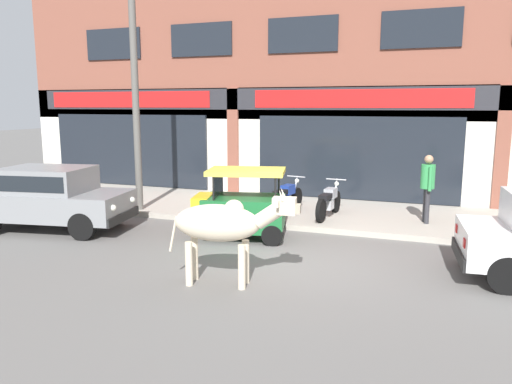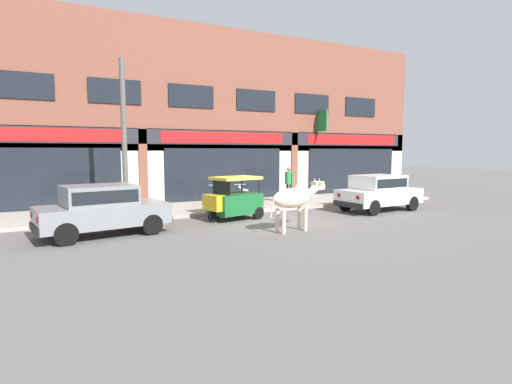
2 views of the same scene
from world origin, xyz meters
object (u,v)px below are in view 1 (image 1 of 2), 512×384
at_px(auto_rickshaw, 241,209).
at_px(motorcycle_1, 329,202).
at_px(cow, 223,224).
at_px(car_0, 50,195).
at_px(pedestrian, 428,181).
at_px(motorcycle_0, 285,198).
at_px(utility_pole, 136,107).

bearing_deg(auto_rickshaw, motorcycle_1, 55.43).
relative_size(cow, car_0, 0.57).
height_order(motorcycle_1, pedestrian, pedestrian).
relative_size(motorcycle_1, pedestrian, 1.13).
xyz_separation_m(motorcycle_0, pedestrian, (3.43, 0.05, 0.60)).
relative_size(auto_rickshaw, motorcycle_1, 1.18).
distance_m(cow, utility_pole, 6.15).
height_order(cow, car_0, cow).
distance_m(car_0, motorcycle_0, 5.67).
distance_m(motorcycle_1, pedestrian, 2.35).
height_order(car_0, auto_rickshaw, auto_rickshaw).
bearing_deg(pedestrian, car_0, -158.90).
xyz_separation_m(cow, utility_pole, (-4.25, 4.06, 1.81)).
xyz_separation_m(auto_rickshaw, utility_pole, (-3.43, 1.31, 2.15)).
bearing_deg(utility_pole, car_0, -115.03).
relative_size(auto_rickshaw, pedestrian, 1.33).
distance_m(cow, car_0, 5.59).
bearing_deg(car_0, auto_rickshaw, 10.45).
bearing_deg(utility_pole, motorcycle_0, 14.56).
height_order(car_0, pedestrian, pedestrian).
relative_size(auto_rickshaw, motorcycle_0, 1.19).
bearing_deg(motorcycle_0, car_0, -146.77).
xyz_separation_m(cow, pedestrian, (2.93, 5.08, 0.11)).
bearing_deg(pedestrian, motorcycle_1, -174.97).
distance_m(car_0, utility_pole, 3.09).
bearing_deg(car_0, pedestrian, 21.10).
relative_size(car_0, auto_rickshaw, 1.77).
bearing_deg(motorcycle_0, utility_pole, -165.44).
bearing_deg(utility_pole, motorcycle_1, 9.50).
height_order(motorcycle_0, motorcycle_1, same).
bearing_deg(motorcycle_1, motorcycle_0, 172.60).
distance_m(motorcycle_1, utility_pole, 5.48).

